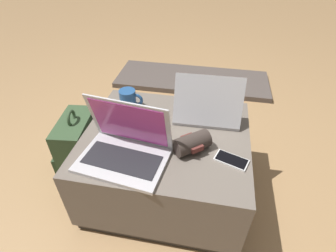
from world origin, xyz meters
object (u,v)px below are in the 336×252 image
Objects in this scene: backpack at (79,150)px; wrist_brace at (192,143)px; laptop_far at (207,109)px; cell_phone at (231,160)px; laptop_near at (125,147)px; coffee_mug at (129,99)px.

backpack is 2.61× the size of wrist_brace.
wrist_brace is (-0.05, -0.27, -0.01)m from laptop_far.
laptop_far is 2.16× the size of cell_phone.
laptop_near is at bearing 46.25° from laptop_far.
laptop_far is at bearing 55.31° from laptop_near.
coffee_mug is (-0.56, 0.31, 0.05)m from cell_phone.
coffee_mug is (-0.10, 0.37, -0.00)m from laptop_near.
cell_phone is 0.34× the size of backpack.
laptop_far is (0.33, 0.36, -0.00)m from laptop_near.
cell_phone is 0.19m from wrist_brace.
cell_phone is at bearing -11.41° from wrist_brace.
backpack is at bearing 160.49° from laptop_near.
backpack is at bearing 100.74° from cell_phone.
laptop_far is at bearing -1.63° from coffee_mug.
laptop_near is at bearing 56.49° from backpack.
laptop_near is 0.48m from backpack.
laptop_near is 2.25× the size of wrist_brace.
cell_phone is (0.46, 0.06, -0.05)m from laptop_near.
backpack is 3.57× the size of coffee_mug.
backpack is (-0.82, 0.13, -0.21)m from cell_phone.
wrist_brace is at bearing 75.45° from backpack.
backpack is at bearing -144.39° from coffee_mug.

